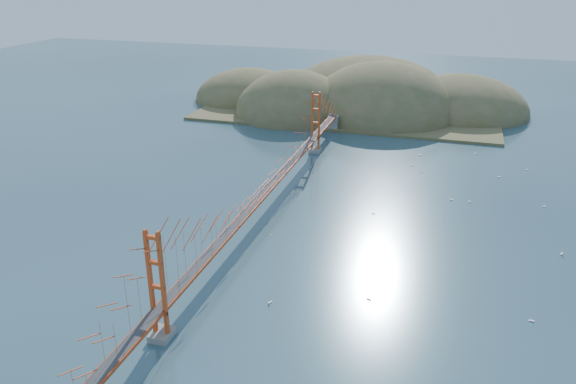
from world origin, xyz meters
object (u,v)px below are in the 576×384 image
(bridge, at_px, (263,169))
(sailboat_2, at_px, (532,320))
(sailboat_1, at_px, (470,201))
(sailboat_0, at_px, (270,302))

(bridge, height_order, sailboat_2, bridge)
(sailboat_1, bearing_deg, sailboat_0, -120.37)
(bridge, distance_m, sailboat_1, 32.34)
(bridge, height_order, sailboat_0, bridge)
(sailboat_0, bearing_deg, sailboat_2, 9.94)
(bridge, relative_size, sailboat_1, 160.37)
(sailboat_2, bearing_deg, sailboat_0, -170.06)
(sailboat_0, distance_m, sailboat_2, 27.10)
(sailboat_1, xyz_separation_m, sailboat_2, (6.26, -30.19, 0.01))
(sailboat_1, bearing_deg, bridge, -154.81)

